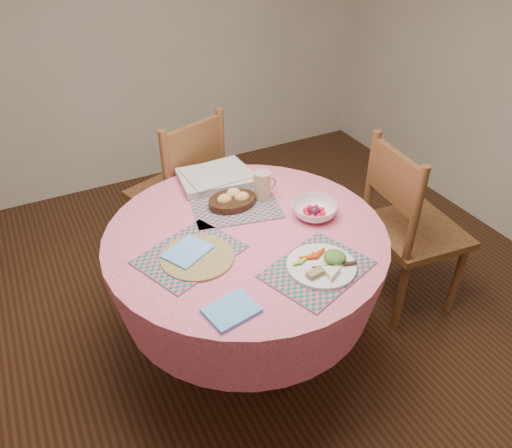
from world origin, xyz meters
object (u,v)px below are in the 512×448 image
Objects in this scene: dining_table at (246,267)px; bread_bowl at (233,200)px; chair_right at (408,226)px; dinner_plate at (324,265)px; wicker_trivet at (198,257)px; fruit_bowl at (314,211)px; latte_mug at (263,185)px; chair_back at (182,190)px.

dining_table is 0.32m from bread_bowl.
dining_table is at bearing 92.18° from chair_right.
bread_bowl is at bearing 77.98° from chair_right.
bread_bowl is at bearing 102.12° from dinner_plate.
chair_right is at bearing 21.85° from dinner_plate.
wicker_trivet is at bearing -164.70° from dining_table.
dinner_plate is at bearing 117.63° from chair_right.
fruit_bowl reaches higher than wicker_trivet.
bread_bowl is at bearing 79.52° from dining_table.
latte_mug is at bearing 32.14° from wicker_trivet.
wicker_trivet is 0.53m from latte_mug.
dinner_plate is at bearing -116.88° from fruit_bowl.
dining_table is 1.23× the size of chair_back.
dinner_plate is 1.20× the size of bread_bowl.
chair_back reaches higher than latte_mug.
latte_mug is 0.52× the size of fruit_bowl.
wicker_trivet is at bearing 55.78° from chair_back.
chair_right is 1.19m from wicker_trivet.
chair_back is 0.71m from latte_mug.
bread_bowl is 0.86× the size of fruit_bowl.
dining_table is 4.66× the size of fruit_bowl.
dining_table is 4.13× the size of wicker_trivet.
chair_right is at bearing -2.86° from fruit_bowl.
chair_right is at bearing 0.56° from wicker_trivet.
chair_right reaches higher than fruit_bowl.
chair_right is 3.34× the size of wicker_trivet.
chair_right is 0.95m from bread_bowl.
dinner_plate is (0.42, -0.29, 0.02)m from wicker_trivet.
dinner_plate is 2.00× the size of latte_mug.
chair_back is 3.35× the size of wicker_trivet.
wicker_trivet is (-1.17, -0.01, 0.23)m from chair_right.
chair_back is at bearing 74.80° from wicker_trivet.
bread_bowl reaches higher than dining_table.
wicker_trivet reaches higher than dining_table.
dining_table is 4.51× the size of dinner_plate.
bread_bowl is 0.38m from fruit_bowl.
chair_back is 0.95m from wicker_trivet.
dinner_plate is at bearing -92.82° from latte_mug.
dining_table is at bearing 15.30° from wicker_trivet.
dinner_plate reaches higher than wicker_trivet.
dining_table is 0.45m from dinner_plate.
latte_mug reaches higher than wicker_trivet.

